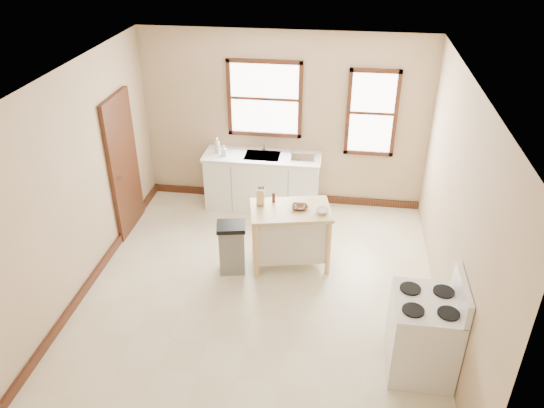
{
  "coord_description": "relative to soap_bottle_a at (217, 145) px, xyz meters",
  "views": [
    {
      "loc": [
        0.92,
        -5.33,
        4.4
      ],
      "look_at": [
        0.11,
        0.4,
        1.09
      ],
      "focal_mm": 35.0,
      "sensor_mm": 36.0,
      "label": 1
    }
  ],
  "objects": [
    {
      "name": "pepper_grinder",
      "position": [
        1.09,
        -1.36,
        -0.11
      ],
      "size": [
        0.06,
        0.06,
        0.15
      ],
      "primitive_type": "cylinder",
      "rotation": [
        0.0,
        0.0,
        0.56
      ],
      "color": "#401C11",
      "rests_on": "kitchen_island"
    },
    {
      "name": "trash_bin",
      "position": [
        0.58,
        -1.79,
        -0.68
      ],
      "size": [
        0.43,
        0.38,
        0.73
      ],
      "primitive_type": null,
      "rotation": [
        0.0,
        0.0,
        0.2
      ],
      "color": "slate",
      "rests_on": "ground"
    },
    {
      "name": "knife_block",
      "position": [
        0.92,
        -1.44,
        -0.08
      ],
      "size": [
        0.1,
        0.1,
        0.2
      ],
      "primitive_type": null,
      "rotation": [
        0.0,
        0.0,
        0.05
      ],
      "color": "tan",
      "rests_on": "kitchen_island"
    },
    {
      "name": "wall_back",
      "position": [
        1.02,
        0.3,
        0.35
      ],
      "size": [
        4.5,
        0.04,
        2.8
      ],
      "primitive_type": "cube",
      "color": "tan",
      "rests_on": "ground"
    },
    {
      "name": "bowl_b",
      "position": [
        1.48,
        -1.48,
        -0.16
      ],
      "size": [
        0.23,
        0.23,
        0.04
      ],
      "primitive_type": "imported",
      "rotation": [
        0.0,
        0.0,
        0.53
      ],
      "color": "brown",
      "rests_on": "kitchen_island"
    },
    {
      "name": "window_main",
      "position": [
        0.72,
        0.28,
        0.7
      ],
      "size": [
        1.17,
        0.06,
        1.22
      ],
      "primitive_type": null,
      "color": "#34180E",
      "rests_on": "wall_back"
    },
    {
      "name": "ceiling",
      "position": [
        1.02,
        -2.2,
        1.75
      ],
      "size": [
        5.0,
        5.0,
        0.0
      ],
      "primitive_type": "plane",
      "rotation": [
        3.14,
        0.0,
        0.0
      ],
      "color": "white",
      "rests_on": "ground"
    },
    {
      "name": "floor",
      "position": [
        1.02,
        -2.2,
        -1.05
      ],
      "size": [
        5.0,
        5.0,
        0.0
      ],
      "primitive_type": "plane",
      "color": "beige",
      "rests_on": "ground"
    },
    {
      "name": "gas_stove",
      "position": [
        2.92,
        -3.22,
        -0.46
      ],
      "size": [
        0.73,
        0.74,
        1.18
      ],
      "primitive_type": null,
      "color": "silver",
      "rests_on": "ground"
    },
    {
      "name": "bowl_a",
      "position": [
        1.43,
        -1.49,
        -0.16
      ],
      "size": [
        0.21,
        0.21,
        0.05
      ],
      "primitive_type": "imported",
      "rotation": [
        0.0,
        0.0,
        -0.16
      ],
      "color": "brown",
      "rests_on": "kitchen_island"
    },
    {
      "name": "dish_rack",
      "position": [
        1.37,
        -0.01,
        -0.08
      ],
      "size": [
        0.39,
        0.3,
        0.09
      ],
      "primitive_type": null,
      "rotation": [
        0.0,
        0.0,
        0.03
      ],
      "color": "silver",
      "rests_on": "sink_counter"
    },
    {
      "name": "wall_left",
      "position": [
        -1.23,
        -2.2,
        0.35
      ],
      "size": [
        0.04,
        5.0,
        2.8
      ],
      "primitive_type": "cube",
      "color": "tan",
      "rests_on": "ground"
    },
    {
      "name": "door_left",
      "position": [
        -1.19,
        -0.9,
        0.0
      ],
      "size": [
        0.06,
        0.9,
        2.1
      ],
      "primitive_type": "cube",
      "color": "#34180E",
      "rests_on": "ground"
    },
    {
      "name": "soap_bottle_a",
      "position": [
        0.0,
        0.0,
        0.0
      ],
      "size": [
        0.11,
        0.11,
        0.25
      ],
      "primitive_type": "imported",
      "rotation": [
        0.0,
        0.0,
        -0.1
      ],
      "color": "#B2B2B2",
      "rests_on": "sink_counter"
    },
    {
      "name": "baseboard_back",
      "position": [
        1.02,
        0.27,
        -0.99
      ],
      "size": [
        4.5,
        0.04,
        0.12
      ],
      "primitive_type": "cube",
      "color": "#34180E",
      "rests_on": "ground"
    },
    {
      "name": "faucet",
      "position": [
        0.72,
        0.18,
        -0.02
      ],
      "size": [
        0.03,
        0.03,
        0.22
      ],
      "primitive_type": "cylinder",
      "color": "silver",
      "rests_on": "sink_counter"
    },
    {
      "name": "baseboard_left",
      "position": [
        -1.2,
        -2.2,
        -0.99
      ],
      "size": [
        0.04,
        5.0,
        0.12
      ],
      "primitive_type": "cube",
      "color": "#34180E",
      "rests_on": "ground"
    },
    {
      "name": "sink_counter",
      "position": [
        0.72,
        0.0,
        -0.59
      ],
      "size": [
        1.86,
        0.62,
        0.92
      ],
      "primitive_type": null,
      "color": "white",
      "rests_on": "ground"
    },
    {
      "name": "wall_right",
      "position": [
        3.27,
        -2.2,
        0.35
      ],
      "size": [
        0.04,
        5.0,
        2.8
      ],
      "primitive_type": "cube",
      "color": "tan",
      "rests_on": "ground"
    },
    {
      "name": "window_side",
      "position": [
        2.37,
        0.28,
        0.55
      ],
      "size": [
        0.77,
        0.06,
        1.37
      ],
      "primitive_type": null,
      "color": "#34180E",
      "rests_on": "wall_back"
    },
    {
      "name": "bowl_c",
      "position": [
        1.75,
        -1.55,
        -0.15
      ],
      "size": [
        0.19,
        0.19,
        0.05
      ],
      "primitive_type": "imported",
      "rotation": [
        0.0,
        0.0,
        0.07
      ],
      "color": "silver",
      "rests_on": "kitchen_island"
    },
    {
      "name": "kitchen_island",
      "position": [
        1.34,
        -1.51,
        -0.61
      ],
      "size": [
        1.18,
        0.88,
        0.87
      ],
      "primitive_type": null,
      "rotation": [
        0.0,
        0.0,
        0.21
      ],
      "color": "tan",
      "rests_on": "ground"
    },
    {
      "name": "soap_bottle_b",
      "position": [
        0.12,
        -0.09,
        -0.04
      ],
      "size": [
        0.09,
        0.09,
        0.18
      ],
      "primitive_type": "imported",
      "rotation": [
        0.0,
        0.0,
        0.09
      ],
      "color": "#B2B2B2",
      "rests_on": "sink_counter"
    }
  ]
}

